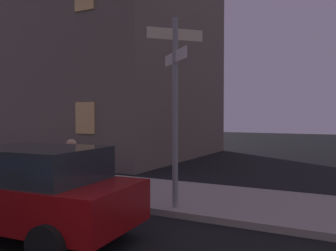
% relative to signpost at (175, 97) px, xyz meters
% --- Properties ---
extents(sidewalk_kerb, '(40.00, 3.09, 0.14)m').
position_rel_signpost_xyz_m(sidewalk_kerb, '(1.43, 1.21, -2.44)').
color(sidewalk_kerb, '#9E9991').
rests_on(sidewalk_kerb, ground_plane).
extents(signpost, '(0.98, 0.98, 4.04)m').
position_rel_signpost_xyz_m(signpost, '(0.00, 0.00, 0.00)').
color(signpost, gray).
rests_on(signpost, sidewalk_kerb).
extents(car_near_right, '(4.39, 2.16, 1.58)m').
position_rel_signpost_xyz_m(car_near_right, '(-1.63, -2.58, -1.67)').
color(car_near_right, maroon).
rests_on(car_near_right, ground_plane).
extents(cyclist, '(1.82, 0.35, 1.61)m').
position_rel_signpost_xyz_m(cyclist, '(-1.96, -1.10, -1.76)').
color(cyclist, black).
rests_on(cyclist, ground_plane).
extents(building_left_block, '(13.11, 9.75, 16.90)m').
position_rel_signpost_xyz_m(building_left_block, '(-10.00, 8.56, 5.94)').
color(building_left_block, '#6B6056').
rests_on(building_left_block, ground_plane).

